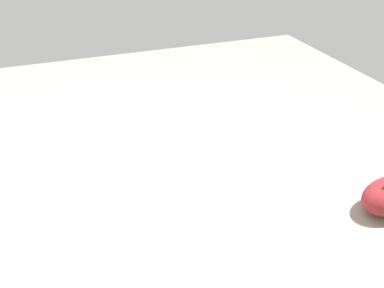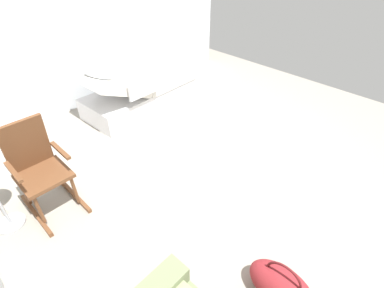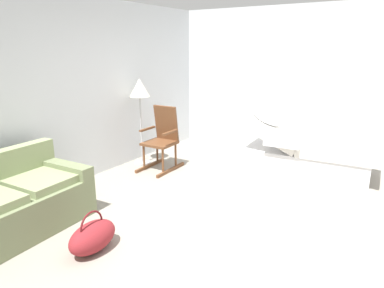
# 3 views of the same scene
# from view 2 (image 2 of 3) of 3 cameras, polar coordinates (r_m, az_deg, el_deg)

# --- Properties ---
(ground_plane) EXTENTS (6.80, 6.80, 0.00)m
(ground_plane) POSITION_cam_2_polar(r_m,az_deg,el_deg) (3.88, 5.17, -3.35)
(ground_plane) COLOR gray
(side_wall) EXTENTS (0.10, 5.44, 2.70)m
(side_wall) POSITION_cam_2_polar(r_m,az_deg,el_deg) (5.32, -18.72, 22.51)
(side_wall) COLOR silver
(side_wall) RESTS_ON ground
(hospital_bed) EXTENTS (1.12, 2.16, 0.99)m
(hospital_bed) POSITION_cam_2_polar(r_m,az_deg,el_deg) (5.08, -10.38, 10.48)
(hospital_bed) COLOR silver
(hospital_bed) RESTS_ON ground
(rocking_chair) EXTENTS (0.78, 0.52, 1.05)m
(rocking_chair) POSITION_cam_2_polar(r_m,az_deg,el_deg) (3.38, -28.34, -4.40)
(rocking_chair) COLOR brown
(rocking_chair) RESTS_ON ground
(duffel_bag) EXTENTS (0.58, 0.36, 0.43)m
(duffel_bag) POSITION_cam_2_polar(r_m,az_deg,el_deg) (2.70, 17.36, -25.46)
(duffel_bag) COLOR maroon
(duffel_bag) RESTS_ON ground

